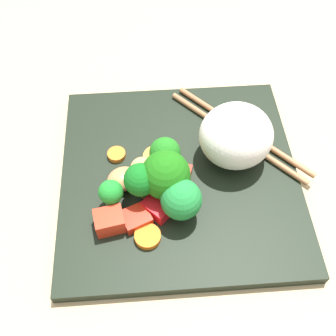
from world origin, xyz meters
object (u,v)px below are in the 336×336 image
Objects in this scene: rice_mound at (236,136)px; broccoli_floret_0 at (111,193)px; square_plate at (179,176)px; chopstick_pair at (239,133)px; carrot_slice_1 at (156,157)px.

broccoli_floret_0 is (-15.26, -5.35, -1.22)cm from rice_mound.
rice_mound is at bearing 15.53° from square_plate.
broccoli_floret_0 is at bearing -157.62° from square_plate.
chopstick_pair is at bearing 26.55° from broccoli_floret_0.
carrot_slice_1 is at bearing 176.50° from rice_mound.
chopstick_pair is (16.85, 8.42, -2.14)cm from broccoli_floret_0.
carrot_slice_1 is at bearing 136.23° from square_plate.
rice_mound is at bearing 19.32° from broccoli_floret_0.
carrot_slice_1 is (-2.64, 2.53, 1.07)cm from square_plate.
square_plate is 9.99cm from chopstick_pair.
broccoli_floret_0 is 0.23× the size of chopstick_pair.
rice_mound is 0.49× the size of chopstick_pair.
rice_mound reaches higher than broccoli_floret_0.
carrot_slice_1 reaches higher than square_plate.
chopstick_pair is at bearing 12.47° from carrot_slice_1.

